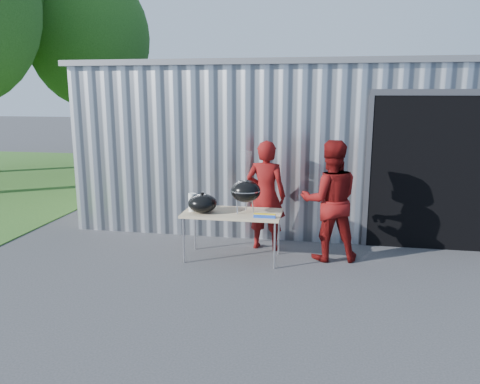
% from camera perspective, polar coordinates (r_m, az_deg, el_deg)
% --- Properties ---
extents(ground, '(80.00, 80.00, 0.00)m').
position_cam_1_polar(ground, '(6.81, -1.88, -9.93)').
color(ground, '#373739').
extents(building, '(8.20, 6.20, 3.10)m').
position_cam_1_polar(building, '(10.82, 7.98, 6.59)').
color(building, silver).
rests_on(building, ground).
extents(tree_far, '(3.99, 3.99, 6.60)m').
position_cam_1_polar(tree_far, '(17.16, -17.88, 17.36)').
color(tree_far, '#442D19').
rests_on(tree_far, ground).
extents(folding_table, '(1.50, 0.75, 0.75)m').
position_cam_1_polar(folding_table, '(7.19, -0.93, -2.76)').
color(folding_table, tan).
rests_on(folding_table, ground).
extents(kettle_grill, '(0.46, 0.46, 0.94)m').
position_cam_1_polar(kettle_grill, '(7.03, 0.70, 0.72)').
color(kettle_grill, black).
rests_on(kettle_grill, folding_table).
extents(grill_lid, '(0.44, 0.44, 0.32)m').
position_cam_1_polar(grill_lid, '(7.15, -4.59, -1.37)').
color(grill_lid, black).
rests_on(grill_lid, folding_table).
extents(paper_towels, '(0.12, 0.12, 0.28)m').
position_cam_1_polar(paper_towels, '(7.24, -5.82, -1.25)').
color(paper_towels, white).
rests_on(paper_towels, folding_table).
extents(white_tub, '(0.20, 0.15, 0.10)m').
position_cam_1_polar(white_tub, '(7.47, -4.80, -1.53)').
color(white_tub, white).
rests_on(white_tub, folding_table).
extents(foil_box, '(0.32, 0.06, 0.06)m').
position_cam_1_polar(foil_box, '(6.85, 3.00, -2.91)').
color(foil_box, '#1B44B4').
rests_on(foil_box, folding_table).
extents(person_cook, '(0.71, 0.51, 1.80)m').
position_cam_1_polar(person_cook, '(7.63, 3.17, -0.44)').
color(person_cook, '#620C0C').
rests_on(person_cook, ground).
extents(person_bystander, '(1.01, 0.84, 1.86)m').
position_cam_1_polar(person_bystander, '(7.27, 10.91, -1.05)').
color(person_bystander, '#620C0C').
rests_on(person_bystander, ground).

